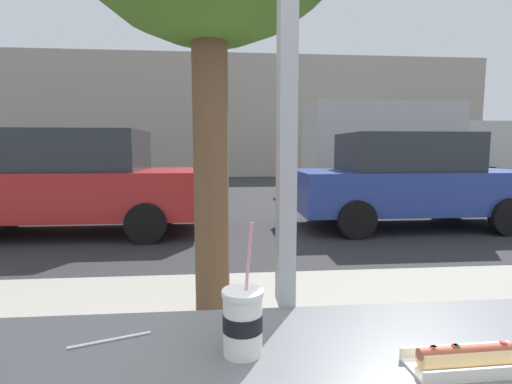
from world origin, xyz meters
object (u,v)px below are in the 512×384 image
Objects in this scene: hotdog_tray_near at (469,358)px; parked_car_blue at (408,180)px; soda_cup_right at (243,321)px; box_truck at (400,145)px; parked_car_red at (70,182)px.

hotdog_tray_near is 6.85m from parked_car_blue.
soda_cup_right is 0.07× the size of parked_car_blue.
parked_car_blue is 0.65× the size of box_truck.
soda_cup_right is at bearing -66.26° from parked_car_red.
hotdog_tray_near is at bearing -115.75° from parked_car_blue.
box_truck reaches higher than parked_car_blue.
soda_cup_right is 6.63m from parked_car_red.
soda_cup_right reaches higher than hotdog_tray_near.
soda_cup_right is at bearing -116.97° from box_truck.
parked_car_blue reaches higher than hotdog_tray_near.
parked_car_red is at bearing 113.74° from soda_cup_right.
hotdog_tray_near is 0.06× the size of parked_car_blue.
parked_car_red is 0.71× the size of box_truck.
soda_cup_right is 0.05× the size of box_truck.
box_truck is (2.53, 5.69, 0.72)m from parked_car_blue.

